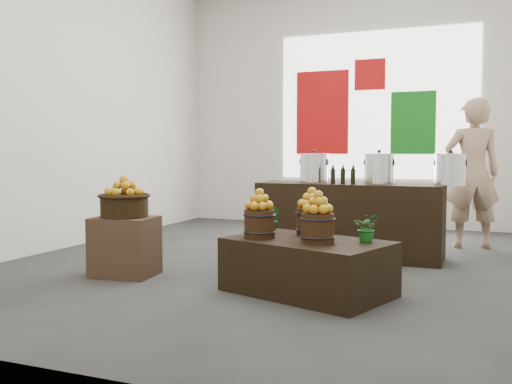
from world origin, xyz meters
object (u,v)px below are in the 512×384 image
at_px(wicker_basket, 124,206).
at_px(display_table, 307,267).
at_px(stock_pot_center, 379,170).
at_px(counter, 349,220).
at_px(stock_pot_left, 314,169).
at_px(shopper, 472,174).
at_px(crate, 125,246).
at_px(stock_pot_right, 450,170).

distance_m(wicker_basket, display_table, 1.94).
distance_m(wicker_basket, stock_pot_center, 2.87).
relative_size(display_table, counter, 0.64).
xyz_separation_m(stock_pot_left, shopper, (1.74, 1.21, -0.07)).
xyz_separation_m(counter, shopper, (1.31, 1.21, 0.52)).
bearing_deg(stock_pot_left, stock_pot_center, -0.32).
height_order(crate, stock_pot_center, stock_pot_center).
bearing_deg(shopper, stock_pot_left, 17.48).
bearing_deg(stock_pot_right, shopper, 80.57).
xyz_separation_m(counter, stock_pot_right, (1.11, -0.01, 0.60)).
relative_size(crate, wicker_basket, 1.25).
xyz_separation_m(wicker_basket, stock_pot_right, (2.94, 1.83, 0.34)).
bearing_deg(wicker_basket, stock_pot_left, 52.64).
height_order(counter, shopper, shopper).
bearing_deg(display_table, wicker_basket, -161.88).
bearing_deg(stock_pot_right, counter, 179.68).
height_order(stock_pot_left, shopper, shopper).
distance_m(display_table, counter, 1.87).
relative_size(stock_pot_center, shopper, 0.17).
height_order(stock_pot_right, shopper, shopper).
relative_size(wicker_basket, stock_pot_right, 1.43).
relative_size(stock_pot_center, stock_pot_right, 1.00).
distance_m(crate, counter, 2.60).
height_order(crate, shopper, shopper).
bearing_deg(stock_pot_left, display_table, -75.38).
height_order(display_table, stock_pot_center, stock_pot_center).
xyz_separation_m(display_table, shopper, (1.26, 3.07, 0.72)).
xyz_separation_m(crate, display_table, (1.89, -0.02, -0.06)).
distance_m(crate, stock_pot_center, 2.94).
xyz_separation_m(wicker_basket, counter, (1.84, 1.84, -0.26)).
bearing_deg(wicker_basket, crate, 0.00).
bearing_deg(counter, crate, -134.68).
height_order(stock_pot_left, stock_pot_right, same).
distance_m(stock_pot_right, shopper, 1.24).
bearing_deg(display_table, stock_pot_center, 99.97).
xyz_separation_m(display_table, counter, (-0.05, 1.86, 0.20)).
xyz_separation_m(stock_pot_center, stock_pot_right, (0.77, -0.00, 0.00)).
bearing_deg(crate, display_table, -0.57).
relative_size(wicker_basket, counter, 0.22).
bearing_deg(counter, stock_pot_center, -0.00).
xyz_separation_m(counter, stock_pot_center, (0.34, -0.00, 0.60)).
bearing_deg(stock_pot_center, counter, 179.68).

